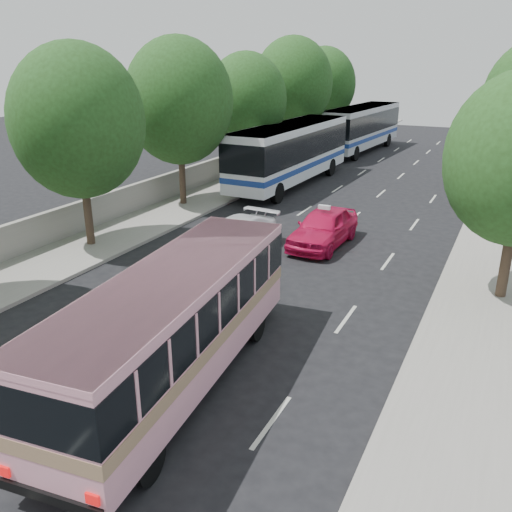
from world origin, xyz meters
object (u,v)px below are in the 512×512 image
Objects in this scene: tour_coach_rear at (361,125)px; pink_bus at (175,317)px; white_pickup at (234,237)px; tour_coach_front at (291,149)px; pink_taxi at (323,227)px.

pink_bus is at bearing -76.93° from tour_coach_rear.
tour_coach_front is at bearing 107.12° from white_pickup.
pink_bus is 0.74× the size of tour_coach_front.
tour_coach_front is at bearing 121.34° from pink_taxi.
pink_taxi is at bearing 85.74° from pink_bus.
pink_taxi is at bearing -58.74° from tour_coach_front.
tour_coach_front reaches higher than pink_taxi.
tour_coach_rear reaches higher than pink_taxi.
tour_coach_rear is (-2.59, 29.37, 1.65)m from white_pickup.
pink_taxi reaches higher than white_pickup.
tour_coach_front is at bearing 99.82° from pink_bus.
white_pickup is 0.39× the size of tour_coach_rear.
white_pickup is at bearing -80.70° from tour_coach_rear.
white_pickup is 29.53m from tour_coach_rear.
white_pickup is at bearing -75.83° from tour_coach_front.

